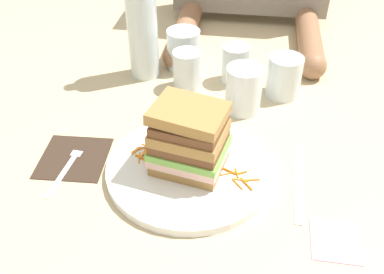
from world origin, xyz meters
TOP-DOWN VIEW (x-y plane):
  - ground_plane at (0.00, 0.00)m, footprint 3.00×3.00m
  - main_plate at (-0.02, -0.01)m, footprint 0.29×0.29m
  - sandwich at (-0.02, -0.00)m, footprint 0.14×0.13m
  - carrot_shred_0 at (-0.10, 0.02)m, footprint 0.01×0.02m
  - carrot_shred_1 at (-0.12, 0.02)m, footprint 0.01×0.02m
  - carrot_shred_2 at (-0.09, 0.03)m, footprint 0.02×0.03m
  - carrot_shred_3 at (-0.10, 0.01)m, footprint 0.01×0.03m
  - carrot_shred_4 at (-0.10, 0.01)m, footprint 0.01×0.03m
  - carrot_shred_5 at (-0.11, 0.02)m, footprint 0.03×0.02m
  - carrot_shred_6 at (-0.08, 0.01)m, footprint 0.01×0.03m
  - carrot_shred_7 at (-0.10, -0.00)m, footprint 0.02×0.01m
  - carrot_shred_8 at (-0.11, 0.00)m, footprint 0.01×0.03m
  - carrot_shred_9 at (-0.10, 0.04)m, footprint 0.02×0.01m
  - carrot_shred_10 at (0.08, -0.03)m, footprint 0.03×0.00m
  - carrot_shred_11 at (0.07, -0.01)m, footprint 0.01×0.02m
  - carrot_shred_12 at (0.05, -0.02)m, footprint 0.03×0.02m
  - carrot_shred_13 at (0.08, -0.01)m, footprint 0.02×0.01m
  - carrot_shred_14 at (0.05, -0.01)m, footprint 0.03×0.02m
  - carrot_shred_15 at (0.09, -0.03)m, footprint 0.03×0.01m
  - carrot_shred_16 at (0.07, -0.04)m, footprint 0.02×0.02m
  - carrot_shred_17 at (0.09, -0.04)m, footprint 0.02×0.03m
  - napkin_dark at (-0.23, 0.00)m, footprint 0.13×0.13m
  - fork at (-0.24, -0.02)m, footprint 0.03×0.17m
  - knife at (0.18, -0.01)m, footprint 0.03×0.20m
  - juice_glass at (0.07, 0.20)m, footprint 0.08×0.08m
  - water_bottle at (-0.17, 0.32)m, footprint 0.07×0.07m
  - empty_tumbler_0 at (0.15, 0.28)m, footprint 0.08×0.08m
  - empty_tumbler_1 at (-0.06, 0.28)m, footprint 0.06×0.06m
  - empty_tumbler_2 at (0.04, 0.32)m, footprint 0.06×0.06m
  - empty_tumbler_3 at (-0.09, 0.36)m, footprint 0.08×0.08m
  - napkin_pink at (0.22, -0.12)m, footprint 0.07×0.08m

SIDE VIEW (x-z plane):
  - ground_plane at x=0.00m, z-range 0.00..0.00m
  - napkin_pink at x=0.22m, z-range 0.00..0.00m
  - napkin_dark at x=-0.23m, z-range 0.00..0.00m
  - knife at x=0.18m, z-range 0.00..0.00m
  - fork at x=-0.24m, z-range 0.00..0.01m
  - main_plate at x=-0.02m, z-range 0.00..0.02m
  - carrot_shred_12 at x=0.05m, z-range 0.02..0.02m
  - carrot_shred_10 at x=0.08m, z-range 0.02..0.02m
  - carrot_shred_9 at x=-0.10m, z-range 0.02..0.02m
  - carrot_shred_0 at x=-0.10m, z-range 0.02..0.02m
  - carrot_shred_8 at x=-0.11m, z-range 0.02..0.02m
  - carrot_shred_5 at x=-0.11m, z-range 0.02..0.02m
  - carrot_shred_16 at x=0.07m, z-range 0.02..0.02m
  - carrot_shred_11 at x=0.07m, z-range 0.02..0.02m
  - carrot_shred_15 at x=0.09m, z-range 0.02..0.02m
  - carrot_shred_2 at x=-0.09m, z-range 0.02..0.02m
  - carrot_shred_1 at x=-0.12m, z-range 0.02..0.02m
  - carrot_shred_3 at x=-0.10m, z-range 0.02..0.02m
  - carrot_shred_4 at x=-0.10m, z-range 0.02..0.02m
  - carrot_shred_7 at x=-0.10m, z-range 0.02..0.02m
  - carrot_shred_17 at x=0.09m, z-range 0.02..0.02m
  - carrot_shred_13 at x=0.08m, z-range 0.02..0.02m
  - carrot_shred_6 at x=-0.08m, z-range 0.02..0.02m
  - carrot_shred_14 at x=0.05m, z-range 0.02..0.02m
  - empty_tumbler_2 at x=0.04m, z-range 0.00..0.09m
  - empty_tumbler_1 at x=-0.06m, z-range 0.00..0.09m
  - juice_glass at x=0.07m, z-range -0.01..0.09m
  - empty_tumbler_0 at x=0.15m, z-range 0.00..0.09m
  - empty_tumbler_3 at x=-0.09m, z-range 0.00..0.10m
  - sandwich at x=-0.02m, z-range 0.01..0.14m
  - water_bottle at x=-0.17m, z-range -0.02..0.31m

